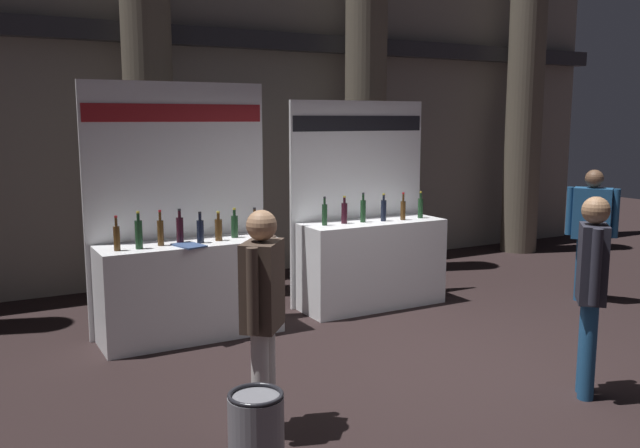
{
  "coord_description": "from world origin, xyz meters",
  "views": [
    {
      "loc": [
        -3.69,
        -4.56,
        2.22
      ],
      "look_at": [
        -0.53,
        1.19,
        1.19
      ],
      "focal_mm": 37.68,
      "sensor_mm": 36.0,
      "label": 1
    }
  ],
  "objects_px": {
    "exhibitor_booth_1": "(370,255)",
    "visitor_2": "(591,283)",
    "visitor_3": "(591,223)",
    "visitor_0": "(263,304)",
    "exhibitor_booth_0": "(189,276)"
  },
  "relations": [
    {
      "from": "exhibitor_booth_1",
      "to": "visitor_2",
      "type": "xyz_separation_m",
      "value": [
        0.07,
        -3.08,
        0.32
      ]
    },
    {
      "from": "exhibitor_booth_1",
      "to": "visitor_3",
      "type": "height_order",
      "value": "exhibitor_booth_1"
    },
    {
      "from": "exhibitor_booth_0",
      "to": "visitor_0",
      "type": "xyz_separation_m",
      "value": [
        -0.22,
        -2.36,
        0.32
      ]
    },
    {
      "from": "visitor_3",
      "to": "visitor_0",
      "type": "bearing_deg",
      "value": -109.84
    },
    {
      "from": "exhibitor_booth_1",
      "to": "visitor_3",
      "type": "relative_size",
      "value": 1.5
    },
    {
      "from": "visitor_2",
      "to": "visitor_3",
      "type": "bearing_deg",
      "value": 173.66
    },
    {
      "from": "visitor_2",
      "to": "visitor_3",
      "type": "relative_size",
      "value": 1.0
    },
    {
      "from": "exhibitor_booth_0",
      "to": "visitor_2",
      "type": "relative_size",
      "value": 1.6
    },
    {
      "from": "visitor_0",
      "to": "exhibitor_booth_0",
      "type": "bearing_deg",
      "value": 35.18
    },
    {
      "from": "exhibitor_booth_1",
      "to": "visitor_2",
      "type": "height_order",
      "value": "exhibitor_booth_1"
    },
    {
      "from": "exhibitor_booth_1",
      "to": "exhibitor_booth_0",
      "type": "bearing_deg",
      "value": -178.13
    },
    {
      "from": "visitor_2",
      "to": "visitor_0",
      "type": "bearing_deg",
      "value": -60.11
    },
    {
      "from": "visitor_0",
      "to": "visitor_3",
      "type": "distance_m",
      "value": 5.08
    },
    {
      "from": "exhibitor_booth_1",
      "to": "visitor_2",
      "type": "relative_size",
      "value": 1.5
    },
    {
      "from": "visitor_0",
      "to": "visitor_2",
      "type": "bearing_deg",
      "value": -63.8
    }
  ]
}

